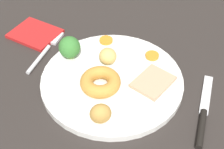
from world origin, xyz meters
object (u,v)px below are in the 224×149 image
at_px(dinner_plate, 112,80).
at_px(roast_potato_right, 101,114).
at_px(meat_slice_main, 153,82).
at_px(carrot_coin_front, 106,40).
at_px(yorkshire_pudding, 100,82).
at_px(folded_napkin, 35,34).
at_px(fork, 46,50).
at_px(carrot_coin_back, 152,56).
at_px(broccoli_floret, 69,48).
at_px(knife, 203,115).
at_px(roast_potato_left, 108,56).

relative_size(dinner_plate, roast_potato_right, 7.41).
relative_size(meat_slice_main, carrot_coin_front, 2.58).
bearing_deg(carrot_coin_front, yorkshire_pudding, -69.14).
bearing_deg(dinner_plate, folded_napkin, 163.29).
relative_size(yorkshire_pudding, fork, 0.53).
xyz_separation_m(carrot_coin_back, folded_napkin, (-0.29, -0.02, -0.01)).
distance_m(broccoli_floret, knife, 0.30).
relative_size(carrot_coin_front, fork, 0.20).
distance_m(roast_potato_right, fork, 0.25).
xyz_separation_m(dinner_plate, fork, (-0.18, 0.03, -0.00)).
distance_m(dinner_plate, folded_napkin, 0.25).
height_order(meat_slice_main, roast_potato_left, roast_potato_left).
xyz_separation_m(dinner_plate, yorkshire_pudding, (-0.01, -0.03, 0.02)).
bearing_deg(carrot_coin_front, roast_potato_right, -67.19).
distance_m(roast_potato_left, carrot_coin_back, 0.10).
bearing_deg(carrot_coin_front, knife, -24.21).
distance_m(meat_slice_main, fork, 0.26).
relative_size(dinner_plate, broccoli_floret, 5.49).
relative_size(dinner_plate, meat_slice_main, 3.68).
xyz_separation_m(carrot_coin_back, knife, (0.14, -0.11, -0.01)).
relative_size(dinner_plate, knife, 1.57).
distance_m(broccoli_floret, fork, 0.08).
distance_m(yorkshire_pudding, carrot_coin_front, 0.15).
xyz_separation_m(yorkshire_pudding, knife, (0.20, 0.02, -0.02)).
height_order(dinner_plate, broccoli_floret, broccoli_floret).
xyz_separation_m(yorkshire_pudding, roast_potato_left, (-0.02, 0.07, 0.00)).
bearing_deg(knife, fork, 76.88).
distance_m(meat_slice_main, roast_potato_left, 0.11).
bearing_deg(folded_napkin, fork, -35.31).
relative_size(fork, knife, 0.83).
height_order(dinner_plate, carrot_coin_back, carrot_coin_back).
height_order(dinner_plate, fork, dinner_plate).
bearing_deg(dinner_plate, roast_potato_left, 124.87).
bearing_deg(folded_napkin, yorkshire_pudding, -24.37).
xyz_separation_m(roast_potato_left, carrot_coin_back, (0.08, 0.06, -0.01)).
height_order(yorkshire_pudding, carrot_coin_back, yorkshire_pudding).
bearing_deg(carrot_coin_back, roast_potato_left, -145.27).
bearing_deg(dinner_plate, broccoli_floret, 169.82).
distance_m(dinner_plate, carrot_coin_back, 0.11).
height_order(broccoli_floret, folded_napkin, broccoli_floret).
bearing_deg(broccoli_floret, fork, 171.52).
xyz_separation_m(meat_slice_main, roast_potato_right, (-0.05, -0.13, 0.01)).
distance_m(dinner_plate, roast_potato_right, 0.11).
relative_size(carrot_coin_back, knife, 0.16).
bearing_deg(dinner_plate, yorkshire_pudding, -108.88).
xyz_separation_m(yorkshire_pudding, broccoli_floret, (-0.10, 0.05, 0.02)).
height_order(carrot_coin_front, broccoli_floret, broccoli_floret).
distance_m(carrot_coin_back, broccoli_floret, 0.18).
bearing_deg(fork, yorkshire_pudding, -114.36).
relative_size(meat_slice_main, yorkshire_pudding, 0.98).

